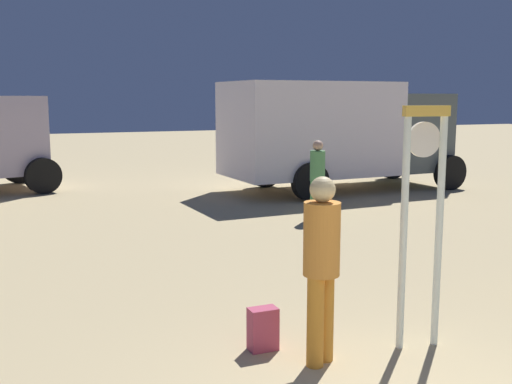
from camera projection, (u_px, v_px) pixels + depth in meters
The scene contains 5 objects.
standing_clock at pixel (422, 206), 5.74m from camera, with size 0.46×0.15×2.33m.
person_near_clock at pixel (321, 261), 5.42m from camera, with size 0.33×0.33×1.72m.
backpack at pixel (263, 329), 5.83m from camera, with size 0.27×0.21×0.42m.
person_distant at pixel (317, 175), 12.07m from camera, with size 0.30×0.30×1.56m.
box_truck_near at pixel (335, 131), 15.70m from camera, with size 6.17×2.89×2.77m.
Camera 1 is at (-2.54, -2.37, 2.40)m, focal length 42.77 mm.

